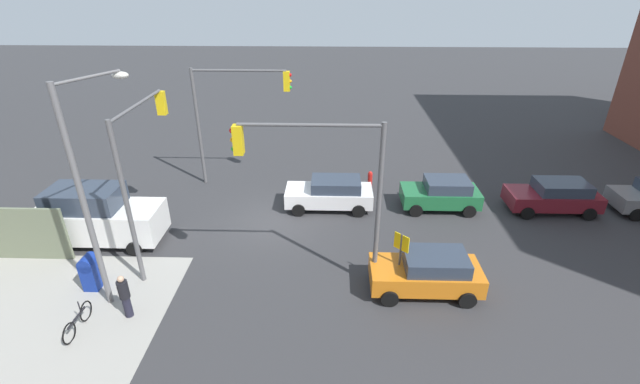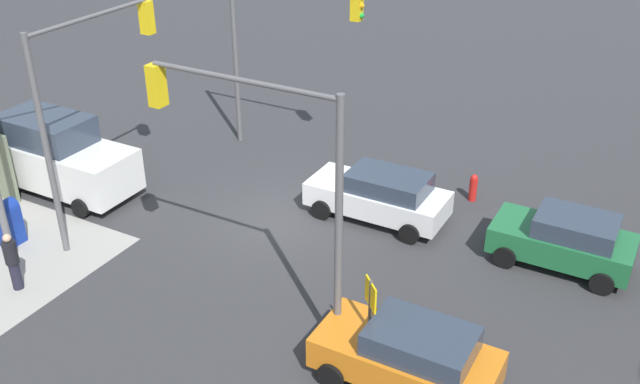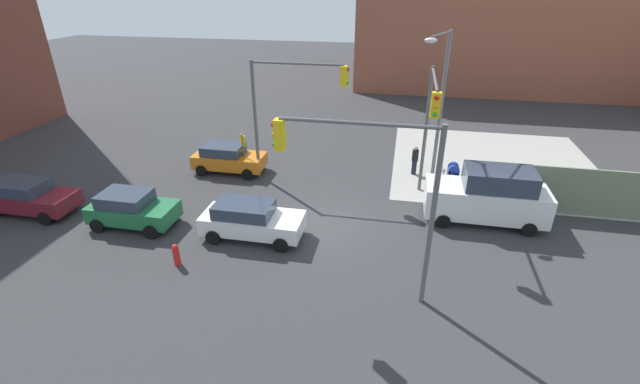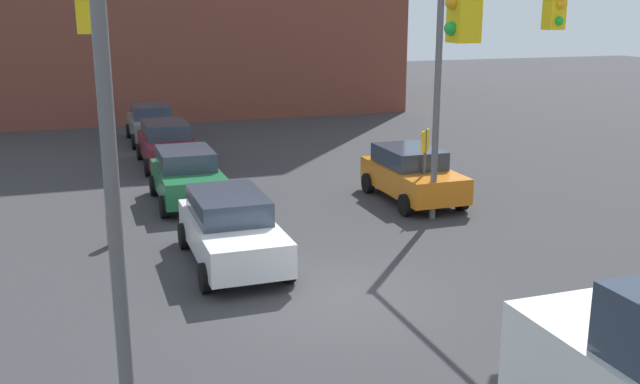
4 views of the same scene
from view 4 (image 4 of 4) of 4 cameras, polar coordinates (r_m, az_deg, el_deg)
name	(u,v)px [view 4 (image 4 of 4)]	position (r m, az deg, el deg)	size (l,w,h in m)	color
ground_plane	(339,298)	(14.81, 1.55, -8.47)	(120.00, 120.00, 0.00)	#333335
traffic_signal_nw_corner	(477,58)	(17.96, 12.47, 10.45)	(5.13, 0.36, 6.50)	#59595B
traffic_signal_se_corner	(99,95)	(10.33, -17.28, 7.39)	(5.29, 0.36, 6.50)	#59595B
traffic_signal_ne_corner	(625,94)	(11.20, 23.22, 7.25)	(0.36, 4.89, 6.50)	#59595B
warning_sign_two_way	(425,155)	(20.90, 8.39, 2.94)	(0.48, 0.48, 2.40)	#4C4C4C
fire_hydrant	(112,227)	(18.54, -16.33, -2.69)	(0.26, 0.26, 0.94)	red
coupe_green	(187,176)	(21.96, -10.56, 1.27)	(3.85, 2.02, 1.62)	#1E6638
sedan_white	(231,228)	(16.62, -7.13, -2.88)	(4.39, 2.02, 1.62)	white
sedan_maroon	(167,143)	(27.41, -12.14, 3.83)	(4.39, 2.02, 1.62)	maroon
hatchback_orange	(412,174)	(22.03, 7.36, 1.45)	(4.08, 2.02, 1.62)	orange
coupe_gray	(152,123)	(32.48, -13.33, 5.40)	(4.17, 2.02, 1.62)	slate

